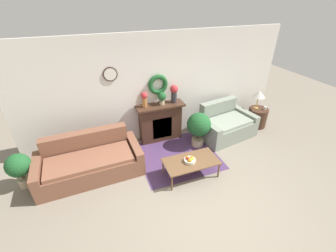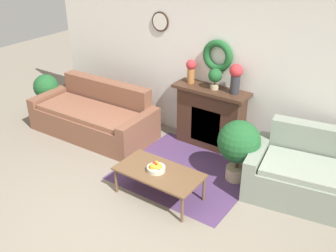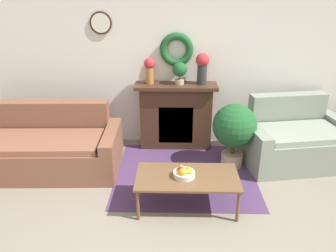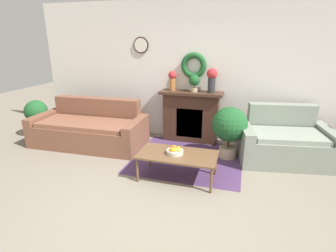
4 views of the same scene
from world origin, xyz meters
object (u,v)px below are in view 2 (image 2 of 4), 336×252
(vase_on_mantel_left, at_px, (191,69))
(coffee_table, at_px, (159,173))
(fireplace, at_px, (210,117))
(vase_on_mantel_right, at_px, (236,76))
(loveseat_right, at_px, (306,175))
(fruit_bowl, at_px, (156,168))
(potted_plant_floor_by_couch, at_px, (46,89))
(potted_plant_floor_by_loveseat, at_px, (239,144))
(potted_plant_on_mantel, at_px, (215,77))
(couch_left, at_px, (95,117))

(vase_on_mantel_left, bearing_deg, coffee_table, -71.83)
(fireplace, relative_size, vase_on_mantel_right, 2.67)
(loveseat_right, xyz_separation_m, vase_on_mantel_right, (-1.33, 0.45, 0.96))
(coffee_table, distance_m, vase_on_mantel_right, 1.85)
(vase_on_mantel_left, height_order, vase_on_mantel_right, vase_on_mantel_right)
(coffee_table, relative_size, vase_on_mantel_left, 3.01)
(fireplace, xyz_separation_m, fruit_bowl, (0.09, -1.60, -0.07))
(vase_on_mantel_left, bearing_deg, potted_plant_floor_by_couch, -165.96)
(potted_plant_floor_by_loveseat, bearing_deg, fruit_bowl, -125.78)
(potted_plant_floor_by_loveseat, bearing_deg, potted_plant_floor_by_couch, -179.17)
(coffee_table, bearing_deg, vase_on_mantel_right, 81.25)
(fireplace, bearing_deg, loveseat_right, -14.54)
(fruit_bowl, xyz_separation_m, potted_plant_on_mantel, (-0.04, 1.58, 0.77))
(loveseat_right, xyz_separation_m, potted_plant_floor_by_loveseat, (-0.91, -0.18, 0.25))
(coffee_table, bearing_deg, vase_on_mantel_left, 108.17)
(couch_left, bearing_deg, loveseat_right, 2.85)
(loveseat_right, relative_size, potted_plant_floor_by_couch, 2.07)
(couch_left, distance_m, loveseat_right, 3.57)
(fireplace, xyz_separation_m, potted_plant_floor_by_couch, (-3.14, -0.68, -0.02))
(fruit_bowl, xyz_separation_m, vase_on_mantel_right, (0.28, 1.60, 0.83))
(potted_plant_floor_by_couch, relative_size, potted_plant_floor_by_loveseat, 0.86)
(fruit_bowl, height_order, potted_plant_on_mantel, potted_plant_on_mantel)
(fireplace, distance_m, potted_plant_on_mantel, 0.70)
(fireplace, relative_size, potted_plant_floor_by_couch, 1.56)
(vase_on_mantel_right, bearing_deg, potted_plant_on_mantel, -176.50)
(couch_left, height_order, coffee_table, couch_left)
(couch_left, distance_m, vase_on_mantel_left, 1.89)
(potted_plant_on_mantel, xyz_separation_m, potted_plant_floor_by_loveseat, (0.74, -0.61, -0.64))
(fireplace, distance_m, potted_plant_floor_by_couch, 3.22)
(coffee_table, xyz_separation_m, vase_on_mantel_right, (0.24, 1.59, 0.91))
(fruit_bowl, relative_size, potted_plant_floor_by_loveseat, 0.27)
(potted_plant_floor_by_couch, bearing_deg, fireplace, 12.26)
(fruit_bowl, height_order, vase_on_mantel_right, vase_on_mantel_right)
(couch_left, relative_size, vase_on_mantel_left, 5.71)
(couch_left, height_order, fruit_bowl, couch_left)
(loveseat_right, bearing_deg, vase_on_mantel_right, 151.96)
(fireplace, bearing_deg, potted_plant_floor_by_couch, -167.74)
(fireplace, height_order, potted_plant_floor_by_couch, fireplace)
(fruit_bowl, bearing_deg, vase_on_mantel_left, 106.72)
(coffee_table, relative_size, potted_plant_floor_by_couch, 1.47)
(couch_left, relative_size, potted_plant_floor_by_couch, 2.79)
(loveseat_right, bearing_deg, vase_on_mantel_left, 158.53)
(vase_on_mantel_left, distance_m, vase_on_mantel_right, 0.77)
(couch_left, relative_size, loveseat_right, 1.35)
(couch_left, height_order, loveseat_right, loveseat_right)
(fruit_bowl, bearing_deg, potted_plant_floor_by_couch, 164.18)
(fireplace, relative_size, fruit_bowl, 4.99)
(coffee_table, xyz_separation_m, vase_on_mantel_left, (-0.52, 1.59, 0.87))
(loveseat_right, distance_m, potted_plant_on_mantel, 1.93)
(coffee_table, bearing_deg, potted_plant_floor_by_couch, 164.59)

